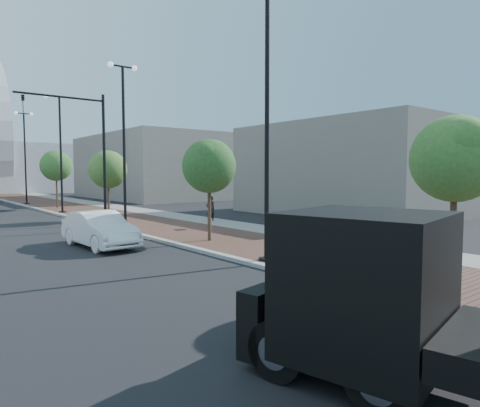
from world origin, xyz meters
TOP-DOWN VIEW (x-y plane):
  - sidewalk at (3.50, 40.00)m, footprint 7.00×140.00m
  - concrete_strip at (6.20, 40.00)m, footprint 2.40×140.00m
  - curb at (0.00, 40.00)m, footprint 0.30×140.00m
  - white_sedan at (-2.75, 17.05)m, footprint 1.91×4.80m
  - pedestrian at (6.20, 21.59)m, footprint 0.65×0.45m
  - streetlight_1 at (0.49, 10.00)m, footprint 1.44×0.56m
  - streetlight_2 at (0.60, 22.00)m, footprint 1.72×0.56m
  - streetlight_3 at (0.49, 34.00)m, footprint 1.44×0.56m
  - streetlight_4 at (0.60, 46.00)m, footprint 1.72×0.56m
  - traffic_mast at (-0.30, 25.00)m, footprint 5.09×0.20m
  - tree_0 at (1.65, 4.02)m, footprint 2.27×2.20m
  - tree_1 at (1.65, 15.02)m, footprint 2.49×2.46m
  - tree_2 at (1.65, 27.02)m, footprint 2.57×2.55m
  - tree_3 at (1.65, 39.02)m, footprint 2.72×2.72m
  - commercial_block_ne at (16.00, 50.00)m, footprint 12.00×22.00m
  - commercial_block_e at (18.00, 20.00)m, footprint 10.00×16.00m
  - utility_cover_1 at (2.40, 8.00)m, footprint 0.50×0.50m
  - utility_cover_2 at (2.40, 19.00)m, footprint 0.50×0.50m

SIDE VIEW (x-z plane):
  - sidewalk at x=3.50m, z-range 0.00..0.12m
  - concrete_strip at x=6.20m, z-range 0.00..0.13m
  - curb at x=0.00m, z-range 0.00..0.14m
  - utility_cover_1 at x=2.40m, z-range 0.12..0.14m
  - utility_cover_2 at x=2.40m, z-range 0.12..0.14m
  - white_sedan at x=-2.75m, z-range 0.00..1.55m
  - pedestrian at x=6.20m, z-range 0.00..1.73m
  - tree_2 at x=1.65m, z-range 1.07..5.80m
  - commercial_block_e at x=18.00m, z-range 0.00..7.00m
  - tree_1 at x=1.65m, z-range 1.13..5.88m
  - tree_0 at x=1.65m, z-range 1.21..5.86m
  - tree_3 at x=1.65m, z-range 1.24..6.48m
  - commercial_block_ne at x=16.00m, z-range 0.00..8.00m
  - streetlight_1 at x=0.49m, z-range -0.26..8.95m
  - streetlight_3 at x=0.49m, z-range -0.26..8.95m
  - streetlight_2 at x=0.60m, z-range 0.18..9.46m
  - streetlight_4 at x=0.60m, z-range 0.18..9.46m
  - traffic_mast at x=-0.30m, z-range 0.98..8.98m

